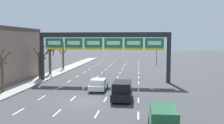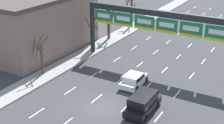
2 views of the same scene
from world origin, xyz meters
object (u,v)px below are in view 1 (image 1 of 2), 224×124
suv_black (122,90)px  tree_bare_furthest (40,62)px  traffic_light_near_gantry (157,51)px  tree_bare_closest (1,70)px  tree_bare_third (62,53)px  sign_gantry (104,44)px  tree_bare_second (50,57)px  car_white (98,84)px  suv_green (163,119)px

suv_black → tree_bare_furthest: 17.42m
traffic_light_near_gantry → tree_bare_closest: tree_bare_closest is taller
tree_bare_closest → tree_bare_third: 22.63m
sign_gantry → traffic_light_near_gantry: 26.23m
tree_bare_closest → tree_bare_second: (0.11, 14.91, 0.43)m
suv_black → sign_gantry: bearing=107.6°
traffic_light_near_gantry → car_white: bearing=-106.2°
suv_black → tree_bare_closest: size_ratio=0.94×
tree_bare_closest → traffic_light_near_gantry: bearing=60.0°
traffic_light_near_gantry → tree_bare_closest: size_ratio=1.00×
traffic_light_near_gantry → tree_bare_furthest: 30.20m
suv_green → car_white: (-6.30, 12.92, -0.18)m
traffic_light_near_gantry → tree_bare_second: size_ratio=0.91×
suv_black → tree_bare_furthest: (-13.07, 11.39, 1.60)m
suv_black → tree_bare_second: 21.31m
suv_green → tree_bare_furthest: tree_bare_furthest is taller
sign_gantry → car_white: 7.67m
sign_gantry → suv_black: bearing=-72.4°
car_white → tree_bare_furthest: size_ratio=0.82×
traffic_light_near_gantry → tree_bare_second: bearing=-136.0°
suv_green → car_white: bearing=116.0°
tree_bare_second → tree_bare_furthest: 5.09m
tree_bare_closest → suv_black: bearing=-6.5°
suv_green → tree_bare_second: 30.10m
traffic_light_near_gantry → sign_gantry: bearing=-110.4°
sign_gantry → suv_green: size_ratio=4.55×
sign_gantry → tree_bare_third: sign_gantry is taller
traffic_light_near_gantry → tree_bare_closest: bearing=-120.0°
suv_green → traffic_light_near_gantry: size_ratio=0.88×
suv_black → tree_bare_second: tree_bare_second is taller
suv_green → sign_gantry: bearing=109.0°
tree_bare_closest → tree_bare_second: size_ratio=0.91×
tree_bare_third → tree_bare_furthest: tree_bare_third is taller
suv_black → tree_bare_furthest: size_ratio=0.89×
suv_green → tree_bare_third: size_ratio=0.68×
sign_gantry → suv_black: (3.32, -10.45, -4.39)m
tree_bare_second → tree_bare_third: bearing=91.7°
car_white → traffic_light_near_gantry: traffic_light_near_gantry is taller
suv_green → tree_bare_furthest: (-16.29, 19.95, 1.70)m
tree_bare_closest → tree_bare_furthest: 9.85m
suv_green → tree_bare_closest: size_ratio=0.87×
tree_bare_closest → suv_green: bearing=-31.2°
suv_green → tree_bare_closest: tree_bare_closest is taller
sign_gantry → suv_black: size_ratio=4.24×
sign_gantry → traffic_light_near_gantry: size_ratio=3.99×
car_white → traffic_light_near_gantry: size_ratio=0.86×
suv_black → tree_bare_third: 27.83m
suv_green → tree_bare_closest: 19.60m
tree_bare_second → tree_bare_third: tree_bare_third is taller
suv_green → tree_bare_second: tree_bare_second is taller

